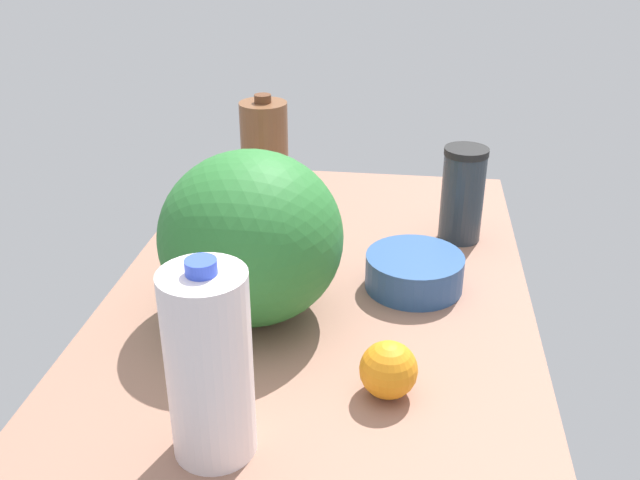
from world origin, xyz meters
TOP-DOWN VIEW (x-y plane):
  - countertop at (0.00, 0.00)cm, footprint 120.00×76.00cm
  - chocolate_milk_jug at (40.09, 18.17)cm, footprint 10.87×10.87cm
  - watermelon at (-9.62, 10.19)cm, footprint 30.59×30.59cm
  - shaker_bottle at (24.67, -26.15)cm, footprint 8.93×8.93cm
  - tumbler_cup at (14.80, 9.31)cm, footprint 7.87×7.87cm
  - milk_jug at (-42.78, 8.19)cm, footprint 10.90×10.90cm
  - mixing_bowl at (2.93, -17.04)cm, footprint 17.92×17.92cm
  - lemon_near_front at (24.23, 19.34)cm, footprint 7.00×7.00cm
  - orange_by_jug at (-28.75, -13.73)cm, footprint 8.49×8.49cm

SIDE VIEW (x-z plane):
  - countertop at x=0.00cm, z-range 0.00..3.00cm
  - mixing_bowl at x=2.93cm, z-range 3.00..9.44cm
  - lemon_near_front at x=24.23cm, z-range 3.00..10.00cm
  - orange_by_jug at x=-28.75cm, z-range 3.00..11.49cm
  - tumbler_cup at x=14.80cm, z-range 3.04..20.00cm
  - shaker_bottle at x=24.67cm, z-range 3.04..22.94cm
  - chocolate_milk_jug at x=40.09cm, z-range 2.22..27.30cm
  - milk_jug at x=-42.78cm, z-range 2.22..30.19cm
  - watermelon at x=-9.62cm, z-range 3.00..32.03cm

